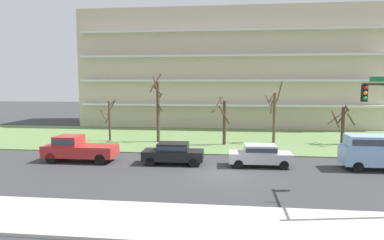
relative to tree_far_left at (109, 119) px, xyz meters
name	(u,v)px	position (x,y,z in m)	size (l,w,h in m)	color
ground	(222,175)	(11.64, -11.33, -2.26)	(160.00, 160.00, 0.00)	#38383A
sidewalk_curb_near	(216,224)	(11.64, -19.33, -2.18)	(80.00, 4.00, 0.15)	#BCB7AD
grass_lawn_strip	(226,139)	(11.64, 2.67, -2.22)	(80.00, 16.00, 0.08)	#66844C
apartment_building	(228,70)	(11.64, 16.55, 5.47)	(39.43, 12.72, 15.46)	beige
tree_far_left	(109,119)	(0.00, 0.00, 0.00)	(1.57, 1.57, 4.22)	#4C3828
tree_left	(158,108)	(4.99, 0.00, 1.15)	(1.39, 1.45, 6.79)	#4C3828
tree_center	(224,120)	(11.50, -0.76, 0.14)	(1.76, 1.80, 4.60)	#4C3828
tree_right	(274,114)	(16.32, 0.72, 0.62)	(1.54, 1.52, 6.08)	brown
tree_far_right	(342,123)	(22.68, 0.65, -0.18)	(2.51, 2.52, 3.83)	#423023
sedan_black_near_left	(173,152)	(8.03, -8.83, -1.39)	(4.44, 1.91, 1.57)	black
van_blue_center_left	(382,150)	(22.42, -8.83, -0.86)	(5.20, 2.01, 2.36)	#8CB2E0
sedan_silver_center_right	(260,154)	(14.27, -8.83, -1.39)	(4.46, 1.94, 1.57)	#B7BABF
pickup_red_near_right	(77,148)	(0.71, -8.83, -1.24)	(5.41, 2.02, 1.95)	#B22828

